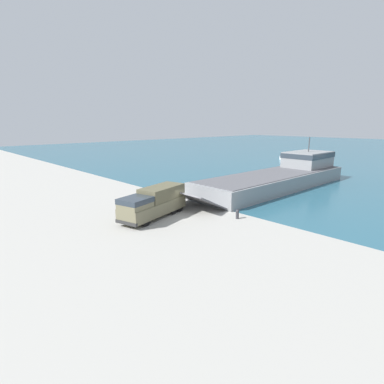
# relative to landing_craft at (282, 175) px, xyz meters

# --- Properties ---
(ground_plane) EXTENTS (240.00, 240.00, 0.00)m
(ground_plane) POSITION_rel_landing_craft_xyz_m (0.98, -19.65, -1.66)
(ground_plane) COLOR #A8A59E
(landing_craft) EXTENTS (8.18, 32.40, 7.07)m
(landing_craft) POSITION_rel_landing_craft_xyz_m (0.00, 0.00, 0.00)
(landing_craft) COLOR gray
(landing_craft) RESTS_ON ground_plane
(military_truck) EXTENTS (4.42, 8.40, 2.95)m
(military_truck) POSITION_rel_landing_craft_xyz_m (-0.83, -23.38, -0.08)
(military_truck) COLOR #6B664C
(military_truck) RESTS_ON ground_plane
(soldier_on_ramp) EXTENTS (0.49, 0.47, 1.77)m
(soldier_on_ramp) POSITION_rel_landing_craft_xyz_m (-3.69, -22.71, -0.63)
(soldier_on_ramp) COLOR #4C4738
(soldier_on_ramp) RESTS_ON ground_plane
(moored_boat_b) EXTENTS (6.35, 7.66, 1.89)m
(moored_boat_b) POSITION_rel_landing_craft_xyz_m (-14.75, 32.10, -1.04)
(moored_boat_b) COLOR white
(moored_boat_b) RESTS_ON ground_plane
(mooring_bollard) EXTENTS (0.36, 0.36, 0.93)m
(mooring_bollard) POSITION_rel_landing_craft_xyz_m (5.26, -17.65, -1.16)
(mooring_bollard) COLOR #333338
(mooring_bollard) RESTS_ON ground_plane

